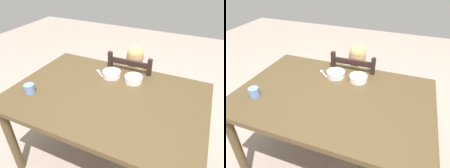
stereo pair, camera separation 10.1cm
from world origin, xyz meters
TOP-DOWN VIEW (x-y plane):
  - ground_plane at (0.00, 0.00)m, footprint 8.00×8.00m
  - dining_table at (0.00, 0.00)m, footprint 1.50×1.02m
  - dining_chair at (0.03, 0.56)m, footprint 0.42×0.42m
  - child_figure at (0.03, 0.55)m, footprint 0.32×0.31m
  - bowl_of_peas at (-0.08, 0.26)m, footprint 0.16×0.16m
  - bowl_of_carrots at (0.13, 0.26)m, footprint 0.15×0.15m
  - spoon at (-0.21, 0.28)m, footprint 0.11×0.11m
  - drinking_cup at (-0.55, -0.23)m, footprint 0.08×0.08m

SIDE VIEW (x-z plane):
  - ground_plane at x=0.00m, z-range 0.00..0.00m
  - dining_chair at x=0.03m, z-range -0.02..0.90m
  - child_figure at x=0.03m, z-range 0.15..1.09m
  - dining_table at x=0.00m, z-range 0.29..1.04m
  - spoon at x=-0.21m, z-range 0.75..0.76m
  - bowl_of_carrots at x=0.13m, z-range 0.76..0.81m
  - bowl_of_peas at x=-0.08m, z-range 0.76..0.81m
  - drinking_cup at x=-0.55m, z-range 0.76..0.83m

